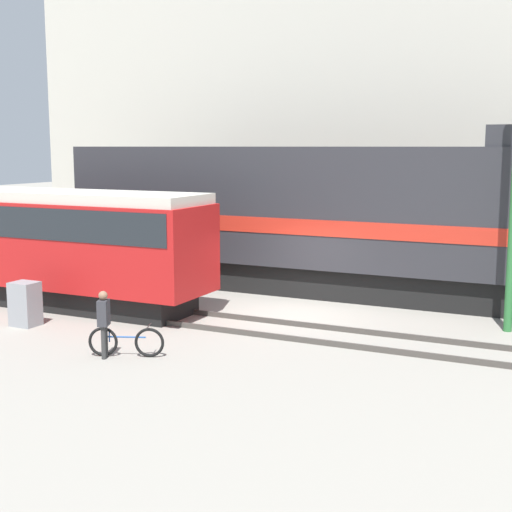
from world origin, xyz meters
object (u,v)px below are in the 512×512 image
at_px(bicycle, 126,342).
at_px(signal_box, 25,304).
at_px(person, 104,318).
at_px(streetcar, 59,240).
at_px(freight_locomotive, 315,216).

relative_size(bicycle, signal_box, 1.40).
bearing_deg(person, signal_box, 158.33).
bearing_deg(streetcar, signal_box, -71.41).
bearing_deg(freight_locomotive, person, -99.94).
xyz_separation_m(person, signal_box, (-3.81, 1.52, -0.35)).
height_order(streetcar, signal_box, streetcar).
height_order(bicycle, person, person).
bearing_deg(person, streetcar, 139.84).
relative_size(person, signal_box, 1.31).
bearing_deg(person, freight_locomotive, 80.06).
relative_size(freight_locomotive, signal_box, 14.38).
bearing_deg(freight_locomotive, bicycle, -97.87).
height_order(streetcar, bicycle, streetcar).
bearing_deg(streetcar, bicycle, -35.69).
bearing_deg(signal_box, streetcar, 108.59).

